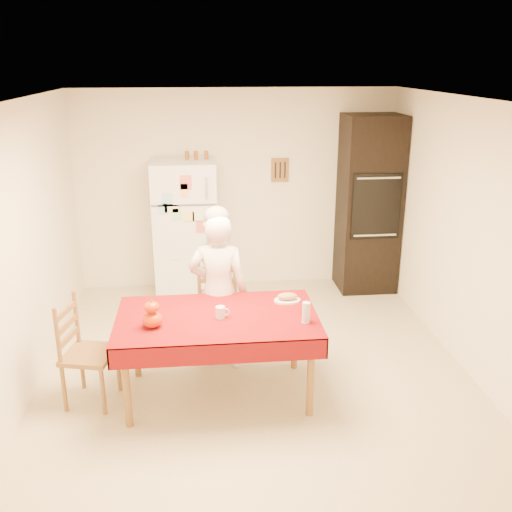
{
  "coord_description": "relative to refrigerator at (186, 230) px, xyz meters",
  "views": [
    {
      "loc": [
        -0.49,
        -4.82,
        2.82
      ],
      "look_at": [
        0.04,
        0.2,
        1.07
      ],
      "focal_mm": 40.0,
      "sensor_mm": 36.0,
      "label": 1
    }
  ],
  "objects": [
    {
      "name": "bread_plate",
      "position": [
        0.93,
        -2.06,
        -0.08
      ],
      "size": [
        0.24,
        0.24,
        0.02
      ],
      "primitive_type": "cylinder",
      "color": "white",
      "rests_on": "dining_table"
    },
    {
      "name": "pumpkin_upper",
      "position": [
        -0.24,
        -2.45,
        0.08
      ],
      "size": [
        0.12,
        0.12,
        0.09
      ],
      "primitive_type": "ellipsoid",
      "color": "#E26405",
      "rests_on": "pumpkin_lower"
    },
    {
      "name": "spice_jar_left",
      "position": [
        0.05,
        0.05,
        0.9
      ],
      "size": [
        0.05,
        0.05,
        0.1
      ],
      "primitive_type": "cylinder",
      "color": "brown",
      "rests_on": "refrigerator"
    },
    {
      "name": "refrigerator",
      "position": [
        0.0,
        0.0,
        0.0
      ],
      "size": [
        0.75,
        0.74,
        1.7
      ],
      "color": "white",
      "rests_on": "floor"
    },
    {
      "name": "chair_far",
      "position": [
        0.31,
        -1.48,
        -0.34
      ],
      "size": [
        0.46,
        0.45,
        0.95
      ],
      "rotation": [
        0.0,
        0.0,
        -0.11
      ],
      "color": "brown",
      "rests_on": "floor"
    },
    {
      "name": "bread_loaf",
      "position": [
        0.93,
        -2.06,
        -0.04
      ],
      "size": [
        0.18,
        0.1,
        0.06
      ],
      "primitive_type": "ellipsoid",
      "color": "#99704B",
      "rests_on": "bread_plate"
    },
    {
      "name": "coffee_mug",
      "position": [
        0.32,
        -2.34,
        -0.04
      ],
      "size": [
        0.08,
        0.08,
        0.1
      ],
      "primitive_type": "cylinder",
      "color": "silver",
      "rests_on": "dining_table"
    },
    {
      "name": "floor",
      "position": [
        0.65,
        -1.88,
        -0.85
      ],
      "size": [
        4.5,
        4.5,
        0.0
      ],
      "primitive_type": "plane",
      "color": "#C1B48B",
      "rests_on": "ground"
    },
    {
      "name": "spice_jar_mid",
      "position": [
        0.15,
        0.05,
        0.9
      ],
      "size": [
        0.05,
        0.05,
        0.1
      ],
      "primitive_type": "cylinder",
      "color": "brown",
      "rests_on": "refrigerator"
    },
    {
      "name": "oven_cabinet",
      "position": [
        2.28,
        0.05,
        0.25
      ],
      "size": [
        0.7,
        0.62,
        2.2
      ],
      "color": "black",
      "rests_on": "floor"
    },
    {
      "name": "seated_woman",
      "position": [
        0.32,
        -1.77,
        -0.09
      ],
      "size": [
        0.61,
        0.45,
        1.52
      ],
      "primitive_type": "imported",
      "rotation": [
        0.0,
        0.0,
        2.98
      ],
      "color": "white",
      "rests_on": "floor"
    },
    {
      "name": "room_shell",
      "position": [
        0.65,
        -1.88,
        0.77
      ],
      "size": [
        4.02,
        4.52,
        2.51
      ],
      "color": "#F5E6CE",
      "rests_on": "ground"
    },
    {
      "name": "spice_jar_right",
      "position": [
        0.28,
        0.05,
        0.9
      ],
      "size": [
        0.05,
        0.05,
        0.1
      ],
      "primitive_type": "cylinder",
      "color": "brown",
      "rests_on": "refrigerator"
    },
    {
      "name": "wine_glass",
      "position": [
        1.01,
        -2.5,
        -0.0
      ],
      "size": [
        0.07,
        0.07,
        0.18
      ],
      "primitive_type": "cylinder",
      "color": "silver",
      "rests_on": "dining_table"
    },
    {
      "name": "chair_left",
      "position": [
        -0.86,
        -2.27,
        -0.34
      ],
      "size": [
        0.49,
        0.5,
        0.95
      ],
      "rotation": [
        0.0,
        0.0,
        1.34
      ],
      "color": "brown",
      "rests_on": "floor"
    },
    {
      "name": "pumpkin_lower",
      "position": [
        -0.24,
        -2.45,
        -0.03
      ],
      "size": [
        0.17,
        0.17,
        0.13
      ],
      "primitive_type": "ellipsoid",
      "color": "#E53605",
      "rests_on": "dining_table"
    },
    {
      "name": "dining_table",
      "position": [
        0.29,
        -2.3,
        -0.16
      ],
      "size": [
        1.7,
        1.0,
        0.76
      ],
      "color": "brown",
      "rests_on": "floor"
    }
  ]
}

